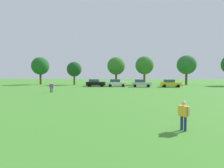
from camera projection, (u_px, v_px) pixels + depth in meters
ground_plane at (100, 93)px, 31.00m from camera, size 160.00×160.00×0.00m
adult_bystander at (184, 113)px, 10.44m from camera, size 0.53×0.64×1.57m
bystander_near_trees at (51, 87)px, 31.63m from camera, size 0.70×0.45×1.56m
parked_car_black_0 at (95, 83)px, 45.84m from camera, size 4.30×2.02×1.68m
parked_car_white_1 at (116, 83)px, 45.58m from camera, size 4.30×2.02×1.68m
parked_car_silver_2 at (141, 83)px, 44.51m from camera, size 4.30×2.02×1.68m
parked_car_yellow_3 at (170, 83)px, 43.84m from camera, size 4.30×2.02×1.68m
tree_far_left at (40, 66)px, 54.46m from camera, size 4.79×4.79×7.46m
tree_left at (74, 69)px, 52.80m from camera, size 3.91×3.91×6.09m
tree_center_left at (116, 66)px, 53.13m from camera, size 4.74×4.74×7.39m
tree_center_right at (145, 65)px, 53.90m from camera, size 4.93×4.93×7.68m
tree_right at (187, 65)px, 52.16m from camera, size 4.98×4.98×7.77m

